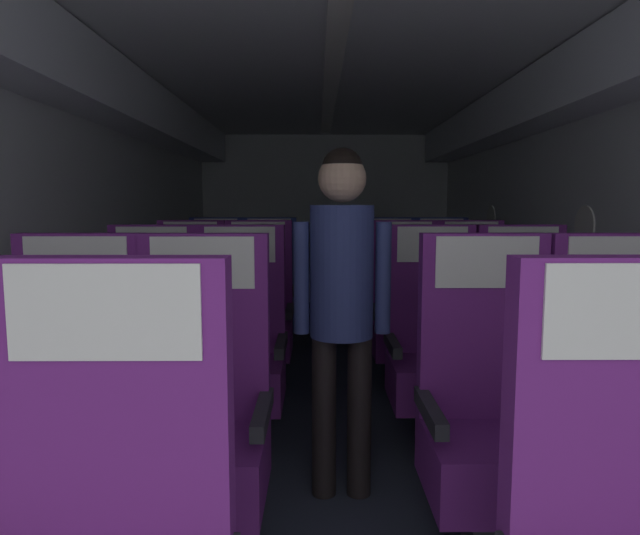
# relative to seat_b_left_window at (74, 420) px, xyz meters

# --- Properties ---
(ground) EXTENTS (3.58, 8.13, 0.02)m
(ground) POSITION_rel_seat_b_left_window_xyz_m (1.04, 1.57, -0.51)
(ground) COLOR #2D3342
(fuselage_shell) EXTENTS (3.46, 7.78, 2.32)m
(fuselage_shell) POSITION_rel_seat_b_left_window_xyz_m (1.04, 1.84, 1.16)
(fuselage_shell) COLOR silver
(fuselage_shell) RESTS_ON ground
(seat_b_left_window) EXTENTS (0.52, 0.47, 1.21)m
(seat_b_left_window) POSITION_rel_seat_b_left_window_xyz_m (0.00, 0.00, 0.00)
(seat_b_left_window) COLOR #38383D
(seat_b_left_window) RESTS_ON ground
(seat_b_left_aisle) EXTENTS (0.52, 0.47, 1.21)m
(seat_b_left_aisle) POSITION_rel_seat_b_left_window_xyz_m (0.49, -0.02, 0.00)
(seat_b_left_aisle) COLOR #38383D
(seat_b_left_aisle) RESTS_ON ground
(seat_b_right_aisle) EXTENTS (0.52, 0.47, 1.21)m
(seat_b_right_aisle) POSITION_rel_seat_b_left_window_xyz_m (2.09, -0.01, 0.00)
(seat_b_right_aisle) COLOR #38383D
(seat_b_right_aisle) RESTS_ON ground
(seat_b_right_window) EXTENTS (0.52, 0.47, 1.21)m
(seat_b_right_window) POSITION_rel_seat_b_left_window_xyz_m (1.58, -0.00, 0.00)
(seat_b_right_window) COLOR #38383D
(seat_b_right_window) RESTS_ON ground
(seat_c_left_window) EXTENTS (0.52, 0.47, 1.21)m
(seat_c_left_window) POSITION_rel_seat_b_left_window_xyz_m (-0.00, 0.97, 0.00)
(seat_c_left_window) COLOR #38383D
(seat_c_left_window) RESTS_ON ground
(seat_c_left_aisle) EXTENTS (0.52, 0.47, 1.21)m
(seat_c_left_aisle) POSITION_rel_seat_b_left_window_xyz_m (0.50, 0.97, 0.00)
(seat_c_left_aisle) COLOR #38383D
(seat_c_left_aisle) RESTS_ON ground
(seat_c_right_aisle) EXTENTS (0.52, 0.47, 1.21)m
(seat_c_right_aisle) POSITION_rel_seat_b_left_window_xyz_m (2.09, 0.97, 0.00)
(seat_c_right_aisle) COLOR #38383D
(seat_c_right_aisle) RESTS_ON ground
(seat_c_right_window) EXTENTS (0.52, 0.47, 1.21)m
(seat_c_right_window) POSITION_rel_seat_b_left_window_xyz_m (1.58, 0.98, 0.00)
(seat_c_right_window) COLOR #38383D
(seat_c_right_window) RESTS_ON ground
(seat_d_left_window) EXTENTS (0.52, 0.47, 1.21)m
(seat_d_left_window) POSITION_rel_seat_b_left_window_xyz_m (-0.01, 1.96, 0.00)
(seat_d_left_window) COLOR #38383D
(seat_d_left_window) RESTS_ON ground
(seat_d_left_aisle) EXTENTS (0.52, 0.47, 1.21)m
(seat_d_left_aisle) POSITION_rel_seat_b_left_window_xyz_m (0.49, 1.95, 0.00)
(seat_d_left_aisle) COLOR #38383D
(seat_d_left_aisle) RESTS_ON ground
(seat_d_right_aisle) EXTENTS (0.52, 0.47, 1.21)m
(seat_d_right_aisle) POSITION_rel_seat_b_left_window_xyz_m (2.07, 1.96, 0.00)
(seat_d_right_aisle) COLOR #38383D
(seat_d_right_aisle) RESTS_ON ground
(seat_d_right_window) EXTENTS (0.52, 0.47, 1.21)m
(seat_d_right_window) POSITION_rel_seat_b_left_window_xyz_m (1.58, 1.95, 0.00)
(seat_d_right_window) COLOR #38383D
(seat_d_right_window) RESTS_ON ground
(seat_e_left_window) EXTENTS (0.52, 0.47, 1.21)m
(seat_e_left_window) POSITION_rel_seat_b_left_window_xyz_m (-0.00, 2.93, 0.00)
(seat_e_left_window) COLOR #38383D
(seat_e_left_window) RESTS_ON ground
(seat_e_left_aisle) EXTENTS (0.52, 0.47, 1.21)m
(seat_e_left_aisle) POSITION_rel_seat_b_left_window_xyz_m (0.49, 2.92, 0.00)
(seat_e_left_aisle) COLOR #38383D
(seat_e_left_aisle) RESTS_ON ground
(seat_e_right_aisle) EXTENTS (0.52, 0.47, 1.21)m
(seat_e_right_aisle) POSITION_rel_seat_b_left_window_xyz_m (2.08, 2.93, 0.00)
(seat_e_right_aisle) COLOR #38383D
(seat_e_right_aisle) RESTS_ON ground
(seat_e_right_window) EXTENTS (0.52, 0.47, 1.21)m
(seat_e_right_window) POSITION_rel_seat_b_left_window_xyz_m (1.60, 2.94, 0.00)
(seat_e_right_window) COLOR #38383D
(seat_e_right_window) RESTS_ON ground
(flight_attendant) EXTENTS (0.43, 0.28, 1.57)m
(flight_attendant) POSITION_rel_seat_b_left_window_xyz_m (1.04, 0.38, 0.46)
(flight_attendant) COLOR black
(flight_attendant) RESTS_ON ground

